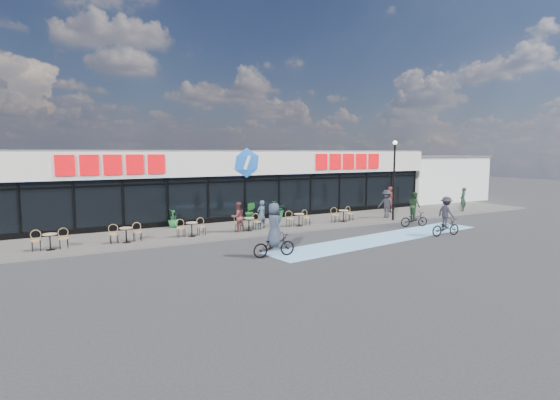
% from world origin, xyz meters
% --- Properties ---
extents(ground, '(120.00, 120.00, 0.00)m').
position_xyz_m(ground, '(0.00, 0.00, 0.00)').
color(ground, '#28282B').
rests_on(ground, ground).
extents(sidewalk, '(44.00, 5.00, 0.10)m').
position_xyz_m(sidewalk, '(0.00, 4.50, 0.05)').
color(sidewalk, '#5A5650').
rests_on(sidewalk, ground).
extents(bike_lane, '(14.17, 4.13, 0.01)m').
position_xyz_m(bike_lane, '(4.00, -1.50, 0.01)').
color(bike_lane, '#77B4E1').
rests_on(bike_lane, ground).
extents(building, '(30.60, 6.57, 4.75)m').
position_xyz_m(building, '(-0.00, 9.93, 2.34)').
color(building, black).
rests_on(building, ground).
extents(neighbour_building, '(9.20, 7.20, 4.11)m').
position_xyz_m(neighbour_building, '(20.50, 11.00, 2.06)').
color(neighbour_building, silver).
rests_on(neighbour_building, ground).
extents(lamp_post, '(0.28, 0.28, 5.11)m').
position_xyz_m(lamp_post, '(8.28, 2.30, 3.14)').
color(lamp_post, black).
rests_on(lamp_post, sidewalk).
extents(bistro_set_0, '(1.54, 0.62, 0.90)m').
position_xyz_m(bistro_set_0, '(-11.24, 3.46, 0.56)').
color(bistro_set_0, tan).
rests_on(bistro_set_0, sidewalk).
extents(bistro_set_1, '(1.54, 0.62, 0.90)m').
position_xyz_m(bistro_set_1, '(-7.97, 3.46, 0.56)').
color(bistro_set_1, tan).
rests_on(bistro_set_1, sidewalk).
extents(bistro_set_2, '(1.54, 0.62, 0.90)m').
position_xyz_m(bistro_set_2, '(-4.69, 3.46, 0.56)').
color(bistro_set_2, tan).
rests_on(bistro_set_2, sidewalk).
extents(bistro_set_3, '(1.54, 0.62, 0.90)m').
position_xyz_m(bistro_set_3, '(-1.42, 3.46, 0.56)').
color(bistro_set_3, tan).
rests_on(bistro_set_3, sidewalk).
extents(bistro_set_4, '(1.54, 0.62, 0.90)m').
position_xyz_m(bistro_set_4, '(1.86, 3.46, 0.56)').
color(bistro_set_4, tan).
rests_on(bistro_set_4, sidewalk).
extents(bistro_set_5, '(1.54, 0.62, 0.90)m').
position_xyz_m(bistro_set_5, '(5.14, 3.46, 0.56)').
color(bistro_set_5, tan).
rests_on(bistro_set_5, sidewalk).
extents(potted_plant_left, '(0.68, 0.68, 1.08)m').
position_xyz_m(potted_plant_left, '(-4.81, 6.50, 0.64)').
color(potted_plant_left, '#195727').
rests_on(potted_plant_left, sidewalk).
extents(potted_plant_mid, '(1.34, 1.36, 1.14)m').
position_xyz_m(potted_plant_mid, '(2.34, 6.75, 0.67)').
color(potted_plant_mid, '#1B5E2A').
rests_on(potted_plant_mid, sidewalk).
extents(potted_plant_right, '(0.84, 0.82, 1.19)m').
position_xyz_m(potted_plant_right, '(0.17, 6.59, 0.70)').
color(potted_plant_right, '#18541F').
rests_on(potted_plant_right, sidewalk).
extents(patron_left, '(0.67, 0.52, 1.62)m').
position_xyz_m(patron_left, '(-0.47, 3.69, 0.91)').
color(patron_left, '#32414E').
rests_on(patron_left, sidewalk).
extents(patron_right, '(0.86, 0.70, 1.66)m').
position_xyz_m(patron_right, '(-2.05, 3.42, 0.93)').
color(patron_right, '#582D2F').
rests_on(patron_right, sidewalk).
extents(pedestrian_a, '(1.09, 1.38, 1.87)m').
position_xyz_m(pedestrian_a, '(8.67, 3.34, 1.04)').
color(pedestrian_a, black).
rests_on(pedestrian_a, sidewalk).
extents(pedestrian_b, '(0.59, 0.76, 1.86)m').
position_xyz_m(pedestrian_b, '(10.85, 5.32, 1.03)').
color(pedestrian_b, '#461919').
rests_on(pedestrian_b, sidewalk).
extents(pedestrian_c, '(0.77, 0.70, 1.76)m').
position_xyz_m(pedestrian_c, '(15.83, 3.01, 0.98)').
color(pedestrian_c, '#1A2F20').
rests_on(pedestrian_c, sidewalk).
extents(cyclist_a, '(1.85, 1.14, 2.12)m').
position_xyz_m(cyclist_a, '(7.43, -2.59, 0.89)').
color(cyclist_a, black).
rests_on(cyclist_a, ground).
extents(cyclist_b, '(1.81, 1.07, 2.11)m').
position_xyz_m(cyclist_b, '(8.12, 0.34, 0.85)').
color(cyclist_b, black).
rests_on(cyclist_b, ground).
extents(cyclist_c, '(1.95, 0.96, 2.34)m').
position_xyz_m(cyclist_c, '(-2.84, -2.25, 0.90)').
color(cyclist_c, black).
rests_on(cyclist_c, ground).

